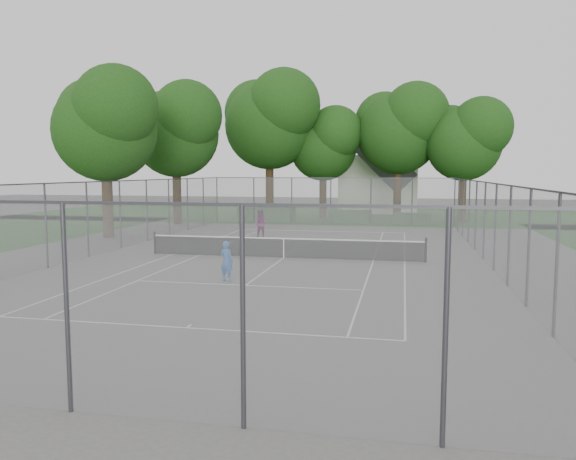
% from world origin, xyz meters
% --- Properties ---
extents(ground, '(120.00, 120.00, 0.00)m').
position_xyz_m(ground, '(0.00, 0.00, 0.00)').
color(ground, '#5F5D5A').
rests_on(ground, ground).
extents(grass_far, '(60.00, 20.00, 0.00)m').
position_xyz_m(grass_far, '(0.00, 26.00, 0.00)').
color(grass_far, '#1F4C15').
rests_on(grass_far, ground).
extents(court_markings, '(11.03, 23.83, 0.01)m').
position_xyz_m(court_markings, '(0.00, 0.00, 0.01)').
color(court_markings, silver).
rests_on(court_markings, ground).
extents(tennis_net, '(12.87, 0.10, 1.10)m').
position_xyz_m(tennis_net, '(0.00, 0.00, 0.51)').
color(tennis_net, black).
rests_on(tennis_net, ground).
extents(perimeter_fence, '(18.08, 34.08, 3.52)m').
position_xyz_m(perimeter_fence, '(0.00, 0.00, 1.81)').
color(perimeter_fence, '#38383D').
rests_on(perimeter_fence, ground).
extents(tree_far_left, '(8.60, 7.85, 12.36)m').
position_xyz_m(tree_far_left, '(-5.70, 21.36, 8.50)').
color(tree_far_left, '#322012').
rests_on(tree_far_left, ground).
extents(tree_far_midleft, '(6.59, 6.01, 9.47)m').
position_xyz_m(tree_far_midleft, '(-1.36, 22.90, 6.50)').
color(tree_far_midleft, '#322012').
rests_on(tree_far_midleft, ground).
extents(tree_far_midright, '(7.77, 7.09, 11.16)m').
position_xyz_m(tree_far_midright, '(4.96, 22.67, 7.67)').
color(tree_far_midright, '#322012').
rests_on(tree_far_midright, ground).
extents(tree_far_right, '(6.72, 6.14, 9.66)m').
position_xyz_m(tree_far_right, '(10.01, 21.05, 6.64)').
color(tree_far_right, '#322012').
rests_on(tree_far_right, ground).
extents(tree_side_back, '(7.36, 6.72, 10.57)m').
position_xyz_m(tree_side_back, '(-11.30, 14.66, 7.27)').
color(tree_side_back, '#322012').
rests_on(tree_side_back, ground).
extents(tree_side_front, '(7.03, 6.41, 10.10)m').
position_xyz_m(tree_side_front, '(-12.05, 5.79, 6.94)').
color(tree_side_front, '#322012').
rests_on(tree_side_front, ground).
extents(hedge_left, '(4.51, 1.35, 1.13)m').
position_xyz_m(hedge_left, '(-5.31, 18.37, 0.56)').
color(hedge_left, '#1D4616').
rests_on(hedge_left, ground).
extents(hedge_mid, '(3.16, 0.90, 0.99)m').
position_xyz_m(hedge_mid, '(1.41, 18.56, 0.50)').
color(hedge_mid, '#1D4616').
rests_on(hedge_mid, ground).
extents(hedge_right, '(2.78, 1.02, 0.83)m').
position_xyz_m(hedge_right, '(6.01, 18.45, 0.42)').
color(hedge_right, '#1D4616').
rests_on(hedge_right, ground).
extents(house, '(7.32, 5.67, 9.12)m').
position_xyz_m(house, '(2.98, 30.46, 3.67)').
color(house, silver).
rests_on(house, ground).
extents(girl_player, '(0.63, 0.51, 1.49)m').
position_xyz_m(girl_player, '(-0.89, -5.79, 0.74)').
color(girl_player, '#2D5BA9').
rests_on(girl_player, ground).
extents(woman_player, '(0.89, 0.73, 1.71)m').
position_xyz_m(woman_player, '(-2.89, 7.09, 0.86)').
color(woman_player, '#6D245B').
rests_on(woman_player, ground).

